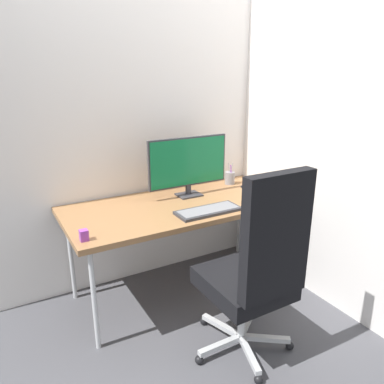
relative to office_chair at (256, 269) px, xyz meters
The scene contains 11 objects.
ground_plane 1.01m from the office_chair, 90.88° to the left, with size 8.00×8.00×0.00m, color #4C4C51.
wall_back 1.48m from the office_chair, 90.59° to the left, with size 2.94×0.04×2.80m, color white.
wall_side_right 1.34m from the office_chair, 37.02° to the left, with size 0.04×2.04×2.80m, color white.
desk 0.83m from the office_chair, 90.88° to the left, with size 1.66×0.76×0.71m.
office_chair is the anchor object (origin of this frame).
monitor 1.03m from the office_chair, 83.20° to the left, with size 0.64×0.14×0.45m.
keyboard 0.60m from the office_chair, 84.41° to the left, with size 0.45×0.18×0.02m.
mouse 0.69m from the office_chair, 55.73° to the left, with size 0.05×0.08×0.04m, color #333338.
pen_holder 1.20m from the office_chair, 61.76° to the left, with size 0.08×0.08×0.18m.
notebook 1.04m from the office_chair, 51.47° to the left, with size 0.12×0.23×0.01m, color black.
desk_clamp_accessory 0.97m from the office_chair, 144.56° to the left, with size 0.04×0.04×0.06m, color purple.
Camera 1 is at (-1.17, -2.19, 1.61)m, focal length 34.47 mm.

